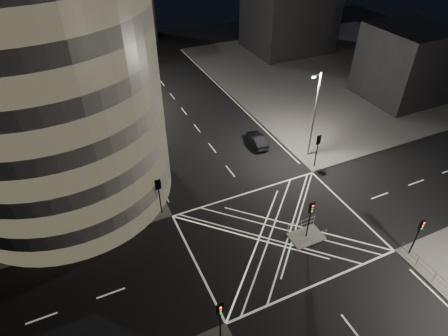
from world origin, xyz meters
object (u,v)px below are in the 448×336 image
traffic_signal_nl (220,315)px  street_lamp_right_far (314,113)px  central_island (306,236)px  traffic_signal_island (310,214)px  street_lamp_left_near (134,139)px  sedan (257,140)px  street_lamp_left_far (100,71)px  traffic_signal_fl (159,190)px  traffic_signal_fr (318,145)px  traffic_signal_nr (419,231)px

traffic_signal_nl → street_lamp_right_far: bearing=40.9°
central_island → traffic_signal_nl: bearing=-153.9°
central_island → traffic_signal_island: traffic_signal_island is taller
street_lamp_left_near → street_lamp_right_far: size_ratio=1.00×
sedan → street_lamp_left_near: bearing=13.0°
sedan → street_lamp_left_far: bearing=-41.2°
central_island → street_lamp_left_near: 18.52m
traffic_signal_nl → street_lamp_right_far: 24.27m
traffic_signal_fl → sedan: traffic_signal_fl is taller
traffic_signal_fr → street_lamp_right_far: 3.48m
traffic_signal_island → sedan: 15.43m
traffic_signal_nl → traffic_signal_fr: same height
sedan → traffic_signal_nr: bearing=107.5°
street_lamp_right_far → traffic_signal_nr: bearing=-92.3°
traffic_signal_island → street_lamp_left_far: bearing=110.0°
traffic_signal_fr → street_lamp_left_far: 29.63m
traffic_signal_fr → sedan: traffic_signal_fr is taller
central_island → traffic_signal_nr: (6.80, -5.30, 2.84)m
street_lamp_left_near → sedan: size_ratio=2.40×
traffic_signal_fr → street_lamp_left_far: (-18.24, 23.20, 2.63)m
traffic_signal_nr → traffic_signal_nl: bearing=180.0°
traffic_signal_fl → traffic_signal_fr: bearing=0.0°
traffic_signal_fr → street_lamp_left_near: street_lamp_left_near is taller
traffic_signal_fr → traffic_signal_nl: bearing=-142.3°
traffic_signal_fl → street_lamp_left_near: (-0.64, 5.20, 2.63)m
traffic_signal_island → street_lamp_left_near: bearing=130.3°
central_island → street_lamp_left_near: size_ratio=0.30×
traffic_signal_nr → street_lamp_left_near: street_lamp_left_near is taller
traffic_signal_nr → traffic_signal_island: 8.62m
traffic_signal_fl → street_lamp_left_near: size_ratio=0.40×
traffic_signal_island → street_lamp_right_far: street_lamp_right_far is taller
traffic_signal_fr → street_lamp_left_near: bearing=164.1°
street_lamp_right_far → sedan: (-4.25, 4.43, -4.85)m
street_lamp_left_near → street_lamp_right_far: same height
street_lamp_right_far → traffic_signal_fr: bearing=-106.1°
traffic_signal_fr → traffic_signal_nr: 13.60m
traffic_signal_fr → traffic_signal_island: (-6.80, -8.30, 0.00)m
traffic_signal_nl → traffic_signal_nr: size_ratio=1.00×
traffic_signal_fl → traffic_signal_nr: 22.24m
traffic_signal_nl → sedan: 24.69m
traffic_signal_nl → street_lamp_right_far: (18.24, 15.80, 2.63)m
street_lamp_right_far → street_lamp_left_near: bearing=171.0°
traffic_signal_nr → traffic_signal_fr: bearing=90.0°
street_lamp_right_far → street_lamp_left_far: bearing=131.9°
traffic_signal_nr → traffic_signal_island: bearing=142.1°
traffic_signal_fl → central_island: bearing=-37.5°
traffic_signal_nl → traffic_signal_island: 12.03m
traffic_signal_nl → street_lamp_left_near: size_ratio=0.40×
traffic_signal_fr → sedan: 7.87m
sedan → traffic_signal_fl: bearing=32.7°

